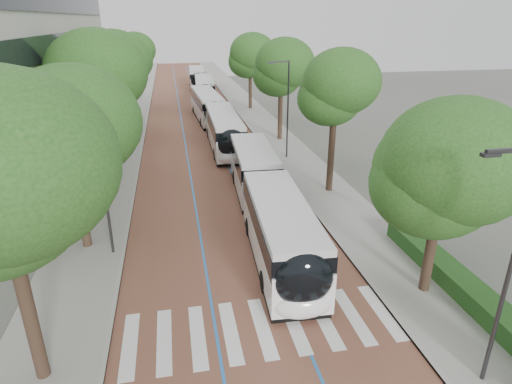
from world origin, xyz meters
TOP-DOWN VIEW (x-y plane):
  - ground at (0.00, 0.00)m, footprint 160.00×160.00m
  - road at (0.00, 40.00)m, footprint 11.00×140.00m
  - sidewalk_left at (-7.50, 40.00)m, footprint 4.00×140.00m
  - sidewalk_right at (7.50, 40.00)m, footprint 4.00×140.00m
  - kerb_left at (-5.60, 40.00)m, footprint 0.20×140.00m
  - kerb_right at (5.60, 40.00)m, footprint 0.20×140.00m
  - zebra_crossing at (0.20, 1.00)m, footprint 10.55×3.60m
  - lane_line_left at (-1.60, 40.00)m, footprint 0.12×126.00m
  - lane_line_right at (1.60, 40.00)m, footprint 0.12×126.00m
  - hedge at (9.10, 0.00)m, footprint 1.20×14.00m
  - streetlight_near at (6.62, -3.00)m, footprint 1.82×0.20m
  - streetlight_far at (6.62, 22.00)m, footprint 1.82×0.20m
  - lamp_post_left at (-6.10, 8.00)m, footprint 0.14×0.14m
  - trees_left at (-7.50, 23.57)m, footprint 6.46×61.06m
  - trees_right at (7.70, 22.69)m, footprint 5.87×47.87m
  - lead_bus at (2.26, 9.37)m, footprint 3.51×18.50m
  - bus_queued_0 at (1.93, 25.88)m, footprint 2.73×12.44m
  - bus_queued_1 at (1.52, 38.30)m, footprint 3.11×12.50m
  - bus_queued_2 at (2.26, 51.17)m, footprint 3.13×12.51m
  - bus_queued_3 at (2.09, 64.46)m, footprint 3.01×12.49m

SIDE VIEW (x-z plane):
  - ground at x=0.00m, z-range 0.00..0.00m
  - road at x=0.00m, z-range 0.00..0.02m
  - lane_line_left at x=-1.60m, z-range 0.02..0.03m
  - lane_line_right at x=1.60m, z-range 0.02..0.03m
  - zebra_crossing at x=0.20m, z-range 0.02..0.03m
  - sidewalk_left at x=-7.50m, z-range 0.00..0.12m
  - sidewalk_right at x=7.50m, z-range 0.00..0.12m
  - kerb_left at x=-5.60m, z-range -0.01..0.13m
  - kerb_right at x=5.60m, z-range -0.01..0.13m
  - hedge at x=9.10m, z-range 0.12..0.92m
  - bus_queued_0 at x=1.93m, z-range 0.02..3.22m
  - bus_queued_1 at x=1.52m, z-range 0.02..3.22m
  - bus_queued_2 at x=2.26m, z-range 0.02..3.22m
  - bus_queued_3 at x=2.09m, z-range 0.02..3.22m
  - lead_bus at x=2.26m, z-range 0.03..3.23m
  - lamp_post_left at x=-6.10m, z-range 0.12..8.12m
  - streetlight_near at x=6.62m, z-range 0.82..8.82m
  - streetlight_far at x=6.62m, z-range 0.82..8.82m
  - trees_right at x=7.70m, z-range 1.78..10.88m
  - trees_left at x=-7.50m, z-range 1.65..11.78m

